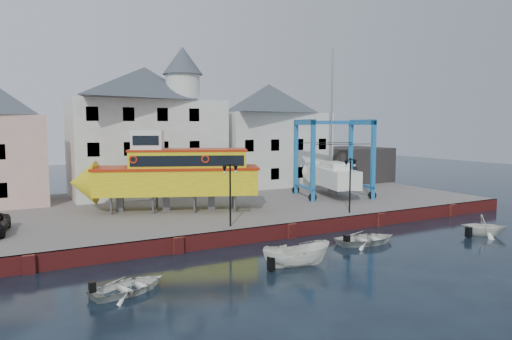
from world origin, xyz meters
name	(u,v)px	position (x,y,z in m)	size (l,w,h in m)	color
ground	(291,238)	(0.00, 0.00, 0.00)	(140.00, 140.00, 0.00)	black
hardstanding	(225,206)	(0.00, 11.00, 0.50)	(44.00, 22.00, 1.00)	slate
quay_wall	(290,230)	(0.00, 0.10, 0.50)	(44.00, 0.47, 1.00)	maroon
building_white_main	(148,128)	(-4.87, 18.39, 7.34)	(14.00, 8.30, 14.00)	silver
building_white_right	(269,135)	(9.00, 19.00, 6.60)	(12.00, 8.00, 11.20)	silver
shed_dark	(349,164)	(19.00, 17.00, 3.00)	(8.00, 7.00, 4.00)	#272423
lamp_post_left	(230,179)	(-4.00, 1.20, 4.17)	(1.12, 0.32, 4.20)	black
lamp_post_right	(350,171)	(6.00, 1.20, 4.17)	(1.12, 0.32, 4.20)	black
tour_boat	(166,173)	(-6.05, 8.60, 3.95)	(14.60, 8.55, 6.26)	#59595E
travel_lift	(329,171)	(10.07, 9.15, 3.30)	(7.49, 9.42, 13.79)	#115FA6
motorboat_a	(296,266)	(-3.13, -5.46, 0.00)	(1.44, 3.82, 1.47)	white
motorboat_b	(366,244)	(3.48, -3.55, 0.00)	(2.96, 4.15, 0.86)	white
motorboat_c	(484,235)	(12.27, -5.65, 0.00)	(2.57, 2.97, 1.57)	white
motorboat_d	(129,292)	(-12.02, -5.05, 0.00)	(2.57, 3.60, 0.74)	white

